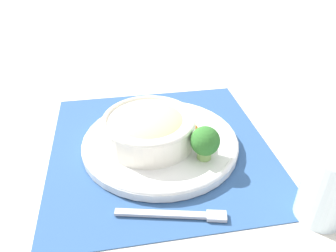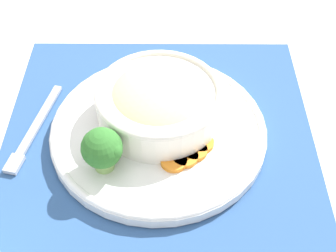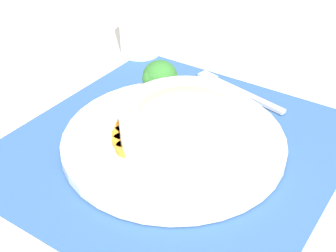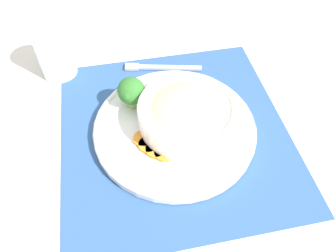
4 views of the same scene
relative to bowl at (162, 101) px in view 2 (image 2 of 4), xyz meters
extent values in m
plane|color=beige|center=(0.00, 0.02, -0.05)|extent=(4.00, 4.00, 0.00)
cube|color=#2D5184|center=(0.00, 0.02, -0.05)|extent=(0.49, 0.47, 0.00)
cylinder|color=white|center=(0.00, 0.02, -0.04)|extent=(0.32, 0.32, 0.02)
torus|color=white|center=(0.00, 0.02, -0.03)|extent=(0.32, 0.32, 0.01)
cylinder|color=silver|center=(0.00, 0.00, -0.01)|extent=(0.19, 0.19, 0.05)
torus|color=silver|center=(0.00, 0.00, 0.02)|extent=(0.19, 0.19, 0.01)
ellipsoid|color=beige|center=(0.00, 0.00, 0.01)|extent=(0.15, 0.15, 0.06)
cylinder|color=#84AD5B|center=(0.07, 0.10, -0.02)|extent=(0.03, 0.03, 0.02)
sphere|color=#2D6B28|center=(0.07, 0.10, 0.01)|extent=(0.06, 0.06, 0.06)
sphere|color=#2D6B28|center=(0.06, 0.11, 0.01)|extent=(0.03, 0.03, 0.03)
sphere|color=#2D6B28|center=(0.09, 0.09, 0.01)|extent=(0.02, 0.02, 0.02)
cylinder|color=orange|center=(-0.02, 0.09, -0.03)|extent=(0.04, 0.04, 0.01)
cylinder|color=orange|center=(-0.04, 0.08, -0.03)|extent=(0.04, 0.04, 0.01)
cylinder|color=orange|center=(-0.05, 0.07, -0.03)|extent=(0.04, 0.04, 0.01)
cylinder|color=orange|center=(-0.06, 0.05, -0.03)|extent=(0.04, 0.04, 0.01)
cube|color=#B7B7BC|center=(0.19, 0.02, -0.05)|extent=(0.05, 0.18, 0.01)
cube|color=#B7B7BC|center=(0.21, 0.09, -0.05)|extent=(0.03, 0.04, 0.01)
camera|label=1|loc=(0.55, -0.04, 0.37)|focal=35.00mm
camera|label=2|loc=(-0.03, 0.49, 0.48)|focal=50.00mm
camera|label=3|loc=(-0.45, -0.29, 0.36)|focal=50.00mm
camera|label=4|loc=(-0.40, 0.10, 0.47)|focal=35.00mm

